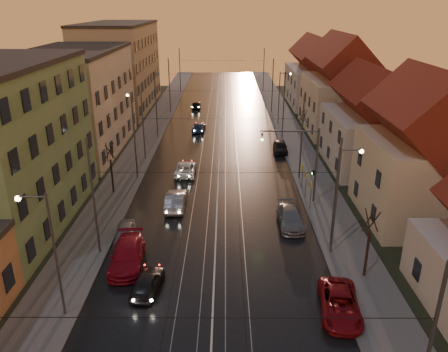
{
  "coord_description": "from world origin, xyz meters",
  "views": [
    {
      "loc": [
        0.75,
        -19.12,
        17.39
      ],
      "look_at": [
        0.63,
        17.11,
        3.0
      ],
      "focal_mm": 35.0,
      "sensor_mm": 36.0,
      "label": 1
    }
  ],
  "objects_px": {
    "street_lamp_1": "(340,188)",
    "parked_left_3": "(125,233)",
    "driving_car_0": "(147,282)",
    "parked_right_1": "(290,218)",
    "driving_car_2": "(186,169)",
    "parked_right_2": "(280,147)",
    "parked_right_0": "(340,304)",
    "street_lamp_0": "(48,244)",
    "parked_left_2": "(127,255)",
    "driving_car_1": "(176,200)",
    "traffic_light_mast": "(306,156)",
    "street_lamp_3": "(281,93)",
    "driving_car_4": "(196,105)",
    "driving_car_3": "(199,127)",
    "street_lamp_2": "(140,120)"
  },
  "relations": [
    {
      "from": "street_lamp_1",
      "to": "parked_left_3",
      "type": "distance_m",
      "value": 16.76
    },
    {
      "from": "driving_car_0",
      "to": "parked_right_1",
      "type": "relative_size",
      "value": 0.79
    },
    {
      "from": "street_lamp_1",
      "to": "driving_car_2",
      "type": "height_order",
      "value": "street_lamp_1"
    },
    {
      "from": "driving_car_2",
      "to": "parked_right_2",
      "type": "relative_size",
      "value": 1.11
    },
    {
      "from": "parked_right_0",
      "to": "street_lamp_0",
      "type": "bearing_deg",
      "value": -172.44
    },
    {
      "from": "parked_left_2",
      "to": "parked_right_0",
      "type": "bearing_deg",
      "value": -25.0
    },
    {
      "from": "driving_car_2",
      "to": "parked_right_0",
      "type": "distance_m",
      "value": 25.47
    },
    {
      "from": "street_lamp_0",
      "to": "driving_car_1",
      "type": "relative_size",
      "value": 1.71
    },
    {
      "from": "traffic_light_mast",
      "to": "street_lamp_0",
      "type": "bearing_deg",
      "value": -136.9
    },
    {
      "from": "street_lamp_0",
      "to": "parked_right_1",
      "type": "height_order",
      "value": "street_lamp_0"
    },
    {
      "from": "street_lamp_3",
      "to": "parked_left_2",
      "type": "height_order",
      "value": "street_lamp_3"
    },
    {
      "from": "driving_car_4",
      "to": "parked_right_1",
      "type": "height_order",
      "value": "parked_right_1"
    },
    {
      "from": "street_lamp_1",
      "to": "driving_car_3",
      "type": "xyz_separation_m",
      "value": [
        -12.21,
        32.29,
        -4.26
      ]
    },
    {
      "from": "driving_car_3",
      "to": "driving_car_2",
      "type": "bearing_deg",
      "value": 91.68
    },
    {
      "from": "street_lamp_3",
      "to": "driving_car_2",
      "type": "xyz_separation_m",
      "value": [
        -12.67,
        -20.82,
        -4.23
      ]
    },
    {
      "from": "street_lamp_1",
      "to": "street_lamp_2",
      "type": "relative_size",
      "value": 1.0
    },
    {
      "from": "street_lamp_2",
      "to": "driving_car_4",
      "type": "relative_size",
      "value": 2.12
    },
    {
      "from": "street_lamp_2",
      "to": "driving_car_2",
      "type": "height_order",
      "value": "street_lamp_2"
    },
    {
      "from": "driving_car_1",
      "to": "parked_right_1",
      "type": "bearing_deg",
      "value": 160.8
    },
    {
      "from": "parked_left_2",
      "to": "parked_right_2",
      "type": "bearing_deg",
      "value": 56.87
    },
    {
      "from": "street_lamp_2",
      "to": "driving_car_0",
      "type": "relative_size",
      "value": 2.08
    },
    {
      "from": "traffic_light_mast",
      "to": "parked_right_1",
      "type": "bearing_deg",
      "value": -111.59
    },
    {
      "from": "street_lamp_3",
      "to": "parked_left_2",
      "type": "bearing_deg",
      "value": -111.66
    },
    {
      "from": "street_lamp_1",
      "to": "street_lamp_3",
      "type": "distance_m",
      "value": 36.0
    },
    {
      "from": "driving_car_1",
      "to": "driving_car_3",
      "type": "height_order",
      "value": "driving_car_1"
    },
    {
      "from": "street_lamp_2",
      "to": "parked_right_1",
      "type": "distance_m",
      "value": 22.92
    },
    {
      "from": "street_lamp_3",
      "to": "parked_left_2",
      "type": "distance_m",
      "value": 41.67
    },
    {
      "from": "street_lamp_0",
      "to": "parked_left_3",
      "type": "distance_m",
      "value": 10.02
    },
    {
      "from": "driving_car_1",
      "to": "parked_left_2",
      "type": "relative_size",
      "value": 0.86
    },
    {
      "from": "driving_car_0",
      "to": "driving_car_1",
      "type": "relative_size",
      "value": 0.82
    },
    {
      "from": "driving_car_1",
      "to": "street_lamp_0",
      "type": "bearing_deg",
      "value": 69.16
    },
    {
      "from": "parked_left_2",
      "to": "parked_right_0",
      "type": "xyz_separation_m",
      "value": [
        13.8,
        -5.17,
        -0.1
      ]
    },
    {
      "from": "driving_car_3",
      "to": "street_lamp_3",
      "type": "bearing_deg",
      "value": -159.9
    },
    {
      "from": "street_lamp_1",
      "to": "traffic_light_mast",
      "type": "distance_m",
      "value": 8.08
    },
    {
      "from": "driving_car_0",
      "to": "driving_car_3",
      "type": "distance_m",
      "value": 37.88
    },
    {
      "from": "parked_left_3",
      "to": "parked_right_2",
      "type": "xyz_separation_m",
      "value": [
        14.69,
        21.87,
        0.07
      ]
    },
    {
      "from": "street_lamp_1",
      "to": "parked_right_1",
      "type": "xyz_separation_m",
      "value": [
        -2.9,
        3.46,
        -4.18
      ]
    },
    {
      "from": "driving_car_2",
      "to": "driving_car_4",
      "type": "xyz_separation_m",
      "value": [
        -0.84,
        31.74,
        -0.01
      ]
    },
    {
      "from": "street_lamp_1",
      "to": "driving_car_1",
      "type": "distance_m",
      "value": 15.1
    },
    {
      "from": "driving_car_3",
      "to": "parked_right_1",
      "type": "xyz_separation_m",
      "value": [
        9.3,
        -28.83,
        0.08
      ]
    },
    {
      "from": "driving_car_0",
      "to": "street_lamp_0",
      "type": "bearing_deg",
      "value": 34.0
    },
    {
      "from": "street_lamp_0",
      "to": "street_lamp_3",
      "type": "bearing_deg",
      "value": 67.52
    },
    {
      "from": "parked_left_2",
      "to": "parked_right_0",
      "type": "relative_size",
      "value": 1.1
    },
    {
      "from": "street_lamp_1",
      "to": "parked_right_2",
      "type": "xyz_separation_m",
      "value": [
        -1.5,
        22.72,
        -4.17
      ]
    },
    {
      "from": "driving_car_2",
      "to": "parked_left_2",
      "type": "xyz_separation_m",
      "value": [
        -2.64,
        -17.73,
        0.14
      ]
    },
    {
      "from": "traffic_light_mast",
      "to": "parked_left_2",
      "type": "relative_size",
      "value": 1.32
    },
    {
      "from": "street_lamp_1",
      "to": "parked_right_0",
      "type": "bearing_deg",
      "value": -101.04
    },
    {
      "from": "street_lamp_3",
      "to": "driving_car_3",
      "type": "relative_size",
      "value": 1.85
    },
    {
      "from": "parked_right_1",
      "to": "parked_right_2",
      "type": "bearing_deg",
      "value": 85.36
    },
    {
      "from": "street_lamp_1",
      "to": "street_lamp_3",
      "type": "height_order",
      "value": "same"
    }
  ]
}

